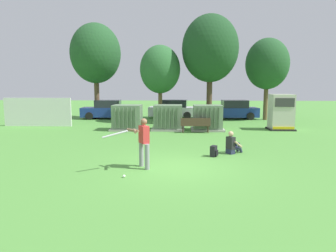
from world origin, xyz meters
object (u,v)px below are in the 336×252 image
backpack (214,151)px  parked_car_left_of_center (174,109)px  transformer_mid_east (207,118)px  sports_ball (124,176)px  generator_enclosure (281,112)px  transformer_west (127,118)px  parked_car_leftmost (107,110)px  parked_car_right_of_center (233,110)px  transformer_mid_west (168,118)px  seated_spectator (232,145)px  park_bench (195,124)px  batter (142,140)px

backpack → parked_car_left_of_center: size_ratio=0.10×
transformer_mid_east → sports_ball: 10.88m
generator_enclosure → transformer_west: bearing=-176.9°
backpack → parked_car_leftmost: bearing=119.4°
parked_car_leftmost → parked_car_right_of_center: same height
transformer_mid_west → backpack: bearing=-73.4°
seated_spectator → park_bench: bearing=103.2°
parked_car_right_of_center → transformer_west: bearing=-138.7°
transformer_mid_west → batter: (-0.46, -9.23, 0.19)m
generator_enclosure → sports_ball: (-8.20, -10.75, -1.09)m
transformer_west → parked_car_leftmost: size_ratio=0.49×
seated_spectator → backpack: (-0.83, -0.61, -0.16)m
parked_car_leftmost → batter: bearing=-71.8°
parked_car_right_of_center → generator_enclosure: bearing=-72.6°
transformer_mid_west → parked_car_leftmost: bearing=130.9°
transformer_mid_east → sports_ball: transformer_mid_east is taller
backpack → parked_car_left_of_center: bearing=98.0°
transformer_mid_west → batter: 9.24m
generator_enclosure → seated_spectator: 8.37m
generator_enclosure → seated_spectator: size_ratio=2.39×
transformer_mid_east → generator_enclosure: (4.77, 0.46, 0.35)m
generator_enclosure → park_bench: (-5.59, -1.57, -0.60)m
batter → sports_ball: 1.54m
sports_ball → park_bench: bearing=74.1°
backpack → parked_car_leftmost: (-7.81, 13.85, 0.54)m
transformer_west → backpack: bearing=-56.3°
transformer_mid_west → backpack: (2.20, -7.37, -0.57)m
transformer_mid_west → parked_car_right_of_center: 8.62m
transformer_mid_east → park_bench: transformer_mid_east is taller
sports_ball → parked_car_leftmost: parked_car_leftmost is taller
parked_car_right_of_center → batter: bearing=-109.7°
transformer_west → park_bench: bearing=-13.3°
park_bench → backpack: size_ratio=4.12×
generator_enclosure → parked_car_leftmost: size_ratio=0.53×
parked_car_left_of_center → parked_car_right_of_center: (5.15, -0.50, 0.00)m
transformer_mid_west → batter: size_ratio=1.21×
transformer_mid_east → parked_car_left_of_center: bearing=107.9°
transformer_mid_east → parked_car_leftmost: size_ratio=0.49×
park_bench → backpack: park_bench is taller
generator_enclosure → parked_car_leftmost: bearing=154.8°
backpack → parked_car_right_of_center: 14.52m
generator_enclosure → backpack: (-5.11, -7.76, -0.92)m
transformer_west → parked_car_leftmost: 7.28m
batter → parked_car_left_of_center: size_ratio=0.40×
park_bench → parked_car_right_of_center: (3.58, 7.99, 0.22)m
generator_enclosure → parked_car_right_of_center: generator_enclosure is taller
parked_car_leftmost → parked_car_left_of_center: size_ratio=1.00×
parked_car_left_of_center → batter: bearing=-92.1°
park_bench → batter: size_ratio=1.04×
transformer_mid_east → seated_spectator: bearing=-85.7°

